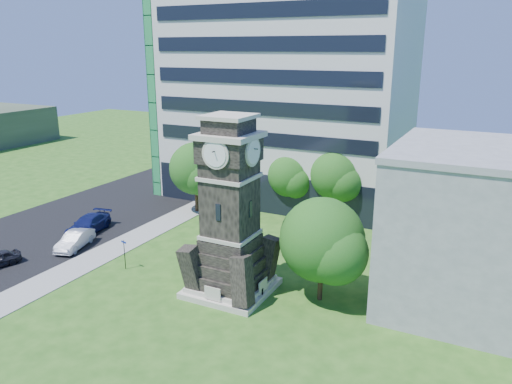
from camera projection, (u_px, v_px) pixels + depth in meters
The scene contains 14 objects.
ground at pixel (179, 293), 34.30m from camera, with size 160.00×160.00×0.00m, color #265518.
sidewalk at pixel (122, 245), 42.69m from camera, with size 3.00×70.00×0.06m, color gray.
street at pixel (51, 229), 46.38m from camera, with size 14.00×80.00×0.02m, color black.
clock_tower at pixel (230, 219), 33.24m from camera, with size 5.40×5.40×12.22m.
office_tall at pixel (288, 67), 53.88m from camera, with size 26.20×15.11×28.60m.
car_street_mid at pixel (75, 240), 41.88m from camera, with size 1.50×4.30×1.42m, color #B6B7BE.
car_street_north at pixel (88, 225), 45.40m from camera, with size 2.16×5.31×1.54m, color #12184F.
car_east_lot at pixel (423, 314), 30.40m from camera, with size 2.18×4.74×1.32m, color #54545A.
park_bench at pixel (251, 288), 33.93m from camera, with size 2.02×0.54×1.04m.
street_sign at pixel (124, 251), 37.70m from camera, with size 0.56×0.06×2.34m.
tree_nw at pixel (196, 170), 50.18m from camera, with size 5.81×5.28×7.22m.
tree_nc at pixel (291, 177), 49.92m from camera, with size 4.95×4.50×6.25m.
tree_ne at pixel (336, 177), 47.44m from camera, with size 5.29×4.81×7.02m.
tree_east at pixel (323, 242), 32.36m from camera, with size 6.13×5.57×7.07m.
Camera 1 is at (18.71, -25.27, 16.27)m, focal length 35.00 mm.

